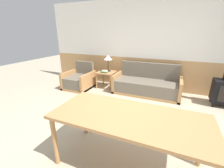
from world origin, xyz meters
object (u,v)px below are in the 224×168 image
armchair (79,81)px  dining_table (129,121)px  table_lamp (108,58)px  couch (146,85)px  side_table (106,74)px

armchair → dining_table: bearing=-55.6°
armchair → table_lamp: table_lamp is taller
couch → table_lamp: bearing=174.1°
side_table → table_lamp: size_ratio=1.05×
armchair → side_table: bearing=15.1°
couch → side_table: 1.34m
dining_table → armchair: bearing=136.0°
armchair → dining_table: size_ratio=0.45×
armchair → table_lamp: 1.19m
table_lamp → dining_table: 3.21m
table_lamp → dining_table: bearing=-60.8°
side_table → dining_table: 3.14m
couch → table_lamp: (-1.30, 0.13, 0.69)m
armchair → dining_table: armchair is taller
couch → side_table: (-1.32, 0.04, 0.18)m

